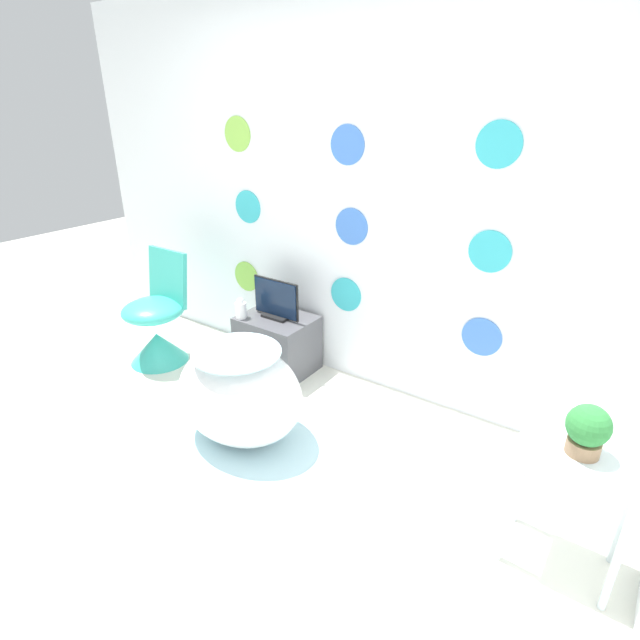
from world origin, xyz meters
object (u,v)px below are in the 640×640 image
Objects in this scene: bathtub at (240,393)px; tv at (276,301)px; potted_plant_left at (588,429)px; vase at (241,310)px; chair at (157,328)px.

tv is (-0.34, 0.77, 0.26)m from bathtub.
vase is at bearing 168.22° from potted_plant_left.
chair is 0.99m from tv.
tv is (0.85, 0.43, 0.28)m from chair.
chair reaches higher than potted_plant_left.
vase is 2.39m from potted_plant_left.
vase is 0.66× the size of potted_plant_left.
chair reaches higher than bathtub.
tv reaches higher than vase.
bathtub reaches higher than vase.
tv is at bearing 163.26° from potted_plant_left.
tv is 0.27m from vase.
chair is 5.90× the size of vase.
vase is at bearing -144.20° from tv.
bathtub is at bearing -48.09° from vase.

